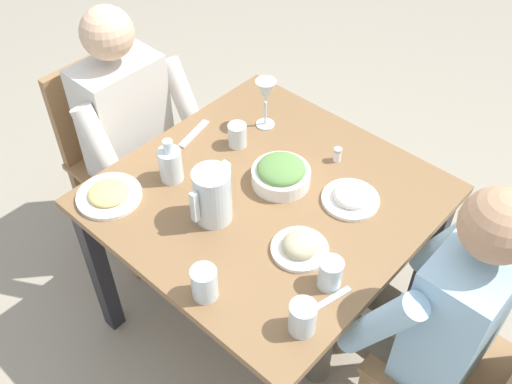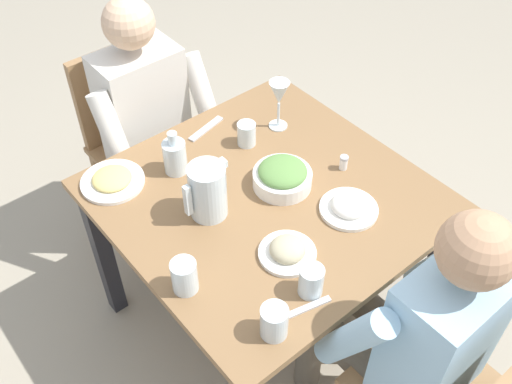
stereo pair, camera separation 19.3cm
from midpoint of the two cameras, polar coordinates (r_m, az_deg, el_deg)
ground_plane at (r=2.51m, az=-1.41°, el=-12.11°), size 8.00×8.00×0.00m
dining_table at (r=2.01m, az=-1.72°, el=-2.44°), size 0.99×0.99×0.73m
chair_near at (r=2.56m, az=-15.72°, el=4.18°), size 0.40×0.40×0.88m
chair_far at (r=1.90m, az=17.95°, el=-16.76°), size 0.40×0.40×0.88m
diner_near at (r=2.33m, az=-13.47°, el=4.74°), size 0.48×0.53×1.17m
diner_far at (r=1.80m, az=13.36°, el=-11.08°), size 0.48×0.53×1.17m
water_pitcher at (r=1.80m, az=-7.36°, el=-0.52°), size 0.16×0.12×0.19m
salad_bowl at (r=1.94m, az=-0.27°, el=1.64°), size 0.20×0.20×0.09m
plate_beans at (r=1.75m, az=1.17°, el=-5.54°), size 0.18×0.18×0.06m
plate_yoghurt at (r=1.91m, az=6.42°, el=-0.65°), size 0.19×0.19×0.05m
plate_fries at (r=1.99m, az=-16.93°, el=-0.36°), size 0.22×0.22×0.04m
water_glass_far_right at (r=1.66m, az=3.96°, el=-8.15°), size 0.07×0.07×0.10m
water_glass_near_right at (r=2.09m, az=-4.50°, el=5.45°), size 0.07×0.07×0.09m
water_glass_near_left at (r=1.65m, az=-8.47°, el=-9.01°), size 0.08×0.08×0.11m
water_glass_center at (r=1.57m, az=1.00°, el=-12.41°), size 0.08×0.08×0.10m
wine_glass at (r=2.12m, az=-1.69°, el=9.47°), size 0.08×0.08×0.20m
oil_carafe at (r=1.98m, az=-11.13°, el=2.41°), size 0.08×0.08×0.16m
salt_shaker at (r=2.04m, az=5.30°, el=3.55°), size 0.03×0.03×0.05m
fork_near at (r=2.18m, az=-8.63°, el=5.56°), size 0.17×0.06×0.01m
knife_near at (r=1.65m, az=3.31°, el=-11.04°), size 0.18×0.06×0.01m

